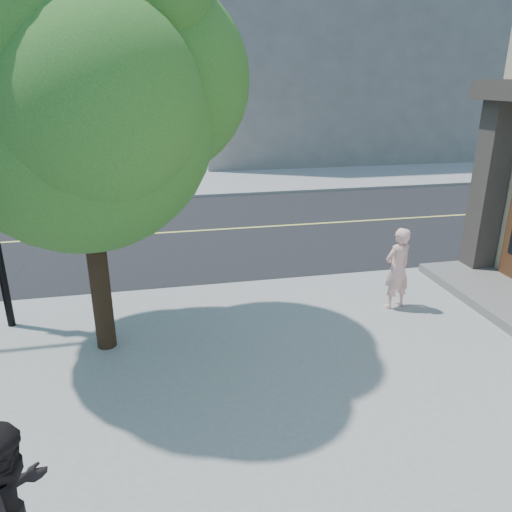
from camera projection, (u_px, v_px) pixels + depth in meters
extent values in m
plane|color=black|center=(48.00, 303.00, 10.19)|extent=(140.00, 140.00, 0.00)
cube|color=black|center=(77.00, 238.00, 14.33)|extent=(140.00, 9.00, 0.01)
cube|color=gray|center=(322.00, 148.00, 32.54)|extent=(29.00, 25.00, 0.12)
cube|color=slate|center=(505.00, 299.00, 9.86)|extent=(1.60, 4.00, 0.18)
cube|color=#35302B|center=(489.00, 184.00, 10.83)|extent=(0.55, 0.55, 4.20)
cube|color=slate|center=(332.00, 34.00, 30.68)|extent=(18.00, 16.00, 14.00)
imported|color=beige|center=(397.00, 268.00, 9.47)|extent=(0.69, 0.55, 1.65)
imported|color=black|center=(17.00, 511.00, 4.08)|extent=(0.89, 1.02, 1.77)
cylinder|color=black|center=(97.00, 257.00, 7.79)|extent=(0.32, 0.32, 3.22)
sphere|color=#377026|center=(80.00, 119.00, 7.05)|extent=(3.94, 3.94, 3.94)
sphere|color=#377026|center=(153.00, 79.00, 7.57)|extent=(3.04, 3.04, 3.04)
sphere|color=#377026|center=(18.00, 67.00, 7.29)|extent=(2.87, 2.87, 2.87)
sphere|color=#377026|center=(97.00, 102.00, 6.12)|extent=(2.69, 2.69, 2.69)
sphere|color=#377026|center=(16.00, 32.00, 5.92)|extent=(2.51, 2.51, 2.51)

